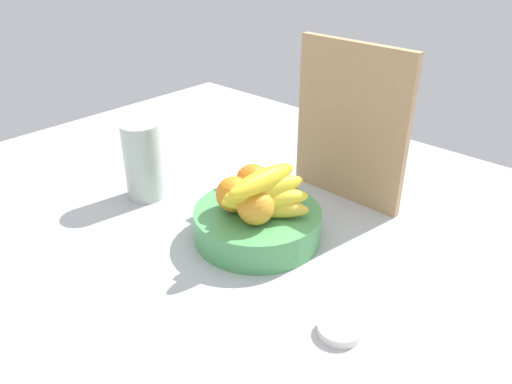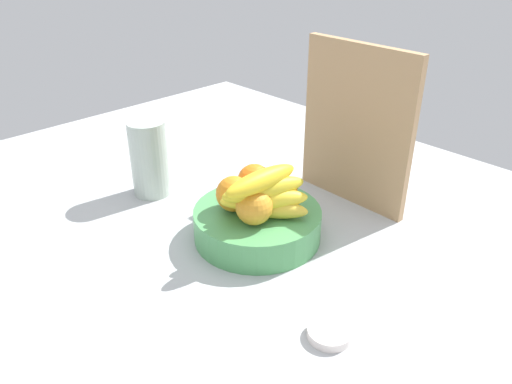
{
  "view_description": "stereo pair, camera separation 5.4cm",
  "coord_description": "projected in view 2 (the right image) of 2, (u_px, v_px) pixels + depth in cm",
  "views": [
    {
      "loc": [
        59.06,
        -64.06,
        58.27
      ],
      "look_at": [
        -0.4,
        0.56,
        10.47
      ],
      "focal_mm": 35.49,
      "sensor_mm": 36.0,
      "label": 1
    },
    {
      "loc": [
        62.88,
        -60.31,
        58.27
      ],
      "look_at": [
        -0.4,
        0.56,
        10.47
      ],
      "focal_mm": 35.49,
      "sensor_mm": 36.0,
      "label": 2
    }
  ],
  "objects": [
    {
      "name": "fruit_bowl",
      "position": [
        256.0,
        223.0,
        1.03
      ],
      "size": [
        25.91,
        25.91,
        6.47
      ],
      "primitive_type": "cylinder",
      "color": "#4F9E5A",
      "rests_on": "ground_plane"
    },
    {
      "name": "ground_plane",
      "position": [
        255.0,
        244.0,
        1.05
      ],
      "size": [
        180.0,
        140.0,
        3.0
      ],
      "primitive_type": "cube",
      "color": "#ABAFB1"
    },
    {
      "name": "orange_center",
      "position": [
        254.0,
        206.0,
        0.96
      ],
      "size": [
        7.19,
        7.19,
        7.19
      ],
      "primitive_type": "sphere",
      "color": "orange",
      "rests_on": "fruit_bowl"
    },
    {
      "name": "orange_back_left",
      "position": [
        280.0,
        192.0,
        1.01
      ],
      "size": [
        7.19,
        7.19,
        7.19
      ],
      "primitive_type": "sphere",
      "color": "orange",
      "rests_on": "fruit_bowl"
    },
    {
      "name": "jar_lid",
      "position": [
        330.0,
        333.0,
        0.8
      ],
      "size": [
        7.13,
        7.13,
        1.51
      ],
      "primitive_type": "cylinder",
      "color": "white",
      "rests_on": "ground_plane"
    },
    {
      "name": "orange_front_right",
      "position": [
        234.0,
        194.0,
        1.0
      ],
      "size": [
        7.19,
        7.19,
        7.19
      ],
      "primitive_type": "sphere",
      "color": "orange",
      "rests_on": "fruit_bowl"
    },
    {
      "name": "cutting_board",
      "position": [
        356.0,
        127.0,
        1.11
      ],
      "size": [
        28.02,
        2.17,
        36.0
      ],
      "primitive_type": "cube",
      "rotation": [
        0.0,
        0.0,
        -0.01
      ],
      "color": "tan",
      "rests_on": "ground_plane"
    },
    {
      "name": "banana_bunch",
      "position": [
        264.0,
        194.0,
        0.96
      ],
      "size": [
        16.38,
        18.08,
        10.6
      ],
      "color": "yellow",
      "rests_on": "fruit_bowl"
    },
    {
      "name": "thermos_tumbler",
      "position": [
        149.0,
        158.0,
        1.17
      ],
      "size": [
        8.81,
        8.81,
        18.09
      ],
      "primitive_type": "cylinder",
      "color": "#B1C1B5",
      "rests_on": "ground_plane"
    },
    {
      "name": "orange_front_left",
      "position": [
        254.0,
        181.0,
        1.05
      ],
      "size": [
        7.19,
        7.19,
        7.19
      ],
      "primitive_type": "sphere",
      "color": "orange",
      "rests_on": "fruit_bowl"
    }
  ]
}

